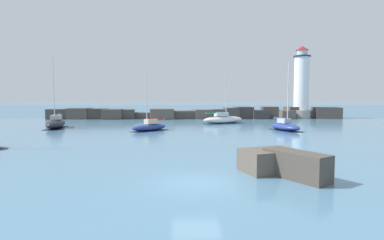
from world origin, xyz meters
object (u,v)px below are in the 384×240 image
at_px(lighthouse, 301,87).
at_px(sailboat_moored_2, 223,119).
at_px(sailboat_moored_1, 56,123).
at_px(sailboat_moored_4, 285,126).
at_px(sailboat_moored_3, 150,126).

distance_m(lighthouse, sailboat_moored_2, 23.20).
distance_m(sailboat_moored_1, sailboat_moored_4, 32.46).
relative_size(sailboat_moored_1, sailboat_moored_3, 1.27).
xyz_separation_m(sailboat_moored_3, sailboat_moored_4, (18.24, -0.39, 0.03)).
distance_m(lighthouse, sailboat_moored_3, 38.69).
distance_m(sailboat_moored_1, sailboat_moored_3, 14.47).
bearing_deg(lighthouse, sailboat_moored_1, -155.85).
distance_m(sailboat_moored_3, sailboat_moored_4, 18.24).
height_order(lighthouse, sailboat_moored_2, lighthouse).
bearing_deg(sailboat_moored_2, sailboat_moored_3, -135.83).
xyz_separation_m(lighthouse, sailboat_moored_2, (-18.60, -12.49, -6.03)).
bearing_deg(sailboat_moored_3, sailboat_moored_1, 164.48).
bearing_deg(lighthouse, sailboat_moored_4, -116.19).
distance_m(lighthouse, sailboat_moored_1, 48.57).
distance_m(sailboat_moored_2, sailboat_moored_4, 13.36).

